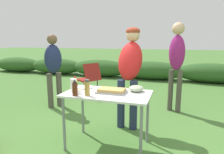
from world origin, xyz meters
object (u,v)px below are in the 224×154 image
object	(u,v)px
spice_jar	(87,88)
standing_person_with_beanie	(53,64)
standing_person_in_red_jacket	(130,66)
mustard_bottle	(75,83)
bbq_sauce_bottle	(75,88)
camp_chair_green_behind_table	(89,77)
folding_table	(107,99)
mixing_bowl	(136,88)
food_tray	(112,91)
standing_person_in_gray_fleece	(177,57)
paper_cup_stack	(74,85)
plate_stack	(85,87)

from	to	relation	value
spice_jar	standing_person_with_beanie	size ratio (longest dim) A/B	0.13
standing_person_in_red_jacket	mustard_bottle	bearing A→B (deg)	-122.62
bbq_sauce_bottle	camp_chair_green_behind_table	bearing A→B (deg)	110.80
folding_table	mixing_bowl	xyz separation A→B (m)	(0.34, 0.18, 0.12)
food_tray	standing_person_in_gray_fleece	distance (m)	1.87
food_tray	camp_chair_green_behind_table	size ratio (longest dim) A/B	0.46
standing_person_in_gray_fleece	mustard_bottle	bearing A→B (deg)	-107.35
folding_table	mustard_bottle	world-z (taller)	mustard_bottle
mixing_bowl	paper_cup_stack	distance (m)	0.82
food_tray	standing_person_with_beanie	bearing A→B (deg)	144.40
bbq_sauce_bottle	spice_jar	distance (m)	0.15
mustard_bottle	standing_person_with_beanie	world-z (taller)	standing_person_with_beanie
folding_table	spice_jar	world-z (taller)	spice_jar
standing_person_in_gray_fleece	standing_person_with_beanie	bearing A→B (deg)	-148.42
paper_cup_stack	standing_person_with_beanie	distance (m)	1.74
folding_table	standing_person_with_beanie	bearing A→B (deg)	143.12
standing_person_in_gray_fleece	camp_chair_green_behind_table	world-z (taller)	standing_person_in_gray_fleece
food_tray	mustard_bottle	world-z (taller)	mustard_bottle
folding_table	plate_stack	distance (m)	0.42
mustard_bottle	plate_stack	bearing A→B (deg)	62.18
standing_person_with_beanie	standing_person_in_red_jacket	bearing A→B (deg)	-66.67
folding_table	bbq_sauce_bottle	world-z (taller)	bbq_sauce_bottle
bbq_sauce_bottle	spice_jar	world-z (taller)	same
food_tray	mustard_bottle	size ratio (longest dim) A/B	1.93
food_tray	camp_chair_green_behind_table	world-z (taller)	camp_chair_green_behind_table
bbq_sauce_bottle	mustard_bottle	distance (m)	0.27
folding_table	standing_person_with_beanie	size ratio (longest dim) A/B	0.72
standing_person_in_gray_fleece	paper_cup_stack	bearing A→B (deg)	-105.12
plate_stack	mustard_bottle	bearing A→B (deg)	-117.82
mixing_bowl	standing_person_with_beanie	size ratio (longest dim) A/B	0.13
plate_stack	food_tray	bearing A→B (deg)	-17.04
folding_table	standing_person_in_gray_fleece	xyz separation A→B (m)	(0.83, 1.69, 0.42)
mixing_bowl	folding_table	bearing A→B (deg)	-152.19
folding_table	mixing_bowl	bearing A→B (deg)	27.81
mixing_bowl	camp_chair_green_behind_table	xyz separation A→B (m)	(-1.64, 2.13, -0.31)
paper_cup_stack	bbq_sauce_bottle	size ratio (longest dim) A/B	0.88
plate_stack	mustard_bottle	world-z (taller)	mustard_bottle
paper_cup_stack	camp_chair_green_behind_table	size ratio (longest dim) A/B	0.21
plate_stack	standing_person_with_beanie	xyz separation A→B (m)	(-1.21, 1.05, 0.16)
plate_stack	standing_person_in_red_jacket	xyz separation A→B (m)	(0.51, 0.59, 0.25)
food_tray	paper_cup_stack	distance (m)	0.50
folding_table	standing_person_in_red_jacket	size ratio (longest dim) A/B	0.68
mixing_bowl	bbq_sauce_bottle	xyz separation A→B (m)	(-0.68, -0.42, 0.05)
paper_cup_stack	standing_person_in_red_jacket	bearing A→B (deg)	56.47
paper_cup_stack	standing_person_with_beanie	bearing A→B (deg)	131.97
food_tray	plate_stack	distance (m)	0.46
spice_jar	food_tray	bearing A→B (deg)	40.41
food_tray	spice_jar	bearing A→B (deg)	-139.59
food_tray	camp_chair_green_behind_table	xyz separation A→B (m)	(-1.36, 2.29, -0.30)
food_tray	bbq_sauce_bottle	distance (m)	0.47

